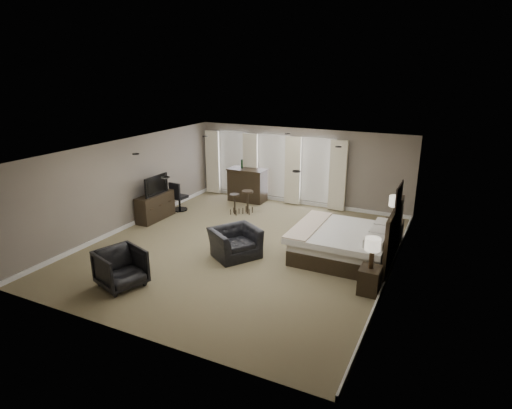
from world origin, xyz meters
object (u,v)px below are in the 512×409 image
at_px(armchair_near, 235,238).
at_px(bar_stool_right, 248,202).
at_px(nightstand_near, 370,280).
at_px(bed, 347,230).
at_px(bar_stool_left, 235,204).
at_px(armchair_far, 121,266).
at_px(dresser, 155,207).
at_px(tv, 154,192).
at_px(lamp_far, 395,209).
at_px(desk_chair, 179,196).
at_px(bar_counter, 247,185).
at_px(nightstand_far, 392,232).
at_px(lamp_near, 372,253).

bearing_deg(armchair_near, bar_stool_right, 54.83).
bearing_deg(nightstand_near, bed, 121.54).
bearing_deg(bar_stool_left, armchair_far, -89.05).
xyz_separation_m(armchair_near, bar_stool_right, (-1.21, 3.05, -0.10)).
relative_size(dresser, tv, 1.34).
xyz_separation_m(lamp_far, armchair_far, (-4.85, -4.95, -0.52)).
bearing_deg(desk_chair, nightstand_near, 163.13).
distance_m(lamp_far, bar_stool_right, 4.66).
bearing_deg(bar_counter, dresser, -119.52).
relative_size(nightstand_near, armchair_near, 0.50).
relative_size(lamp_far, bar_stool_left, 1.02).
distance_m(nightstand_far, lamp_near, 2.96).
bearing_deg(armchair_far, lamp_near, -48.08).
height_order(nightstand_near, armchair_near, armchair_near).
distance_m(lamp_far, armchair_far, 6.95).
height_order(bed, dresser, bed).
height_order(nightstand_near, bar_counter, bar_counter).
relative_size(nightstand_near, lamp_far, 0.82).
bearing_deg(bar_counter, armchair_far, -86.71).
relative_size(nightstand_near, bar_stool_left, 0.83).
height_order(bar_counter, bar_stool_right, bar_counter).
bearing_deg(armchair_near, lamp_near, -62.93).
relative_size(bed, nightstand_far, 3.65).
xyz_separation_m(armchair_near, bar_counter, (-1.85, 4.30, 0.09)).
bearing_deg(dresser, tv, 0.00).
height_order(bed, bar_counter, bed).
bearing_deg(bar_stool_right, tv, -143.46).
bearing_deg(desk_chair, nightstand_far, -173.44).
bearing_deg(dresser, desk_chair, 81.35).
relative_size(lamp_near, bar_counter, 0.50).
xyz_separation_m(nightstand_near, armchair_far, (-4.85, -2.05, 0.18)).
height_order(lamp_near, desk_chair, lamp_near).
bearing_deg(armchair_far, dresser, 47.97).
distance_m(bar_counter, bar_stool_left, 1.54).
xyz_separation_m(nightstand_far, lamp_near, (0.00, -2.90, 0.57)).
bearing_deg(bar_stool_right, bar_stool_left, -144.88).
height_order(lamp_near, armchair_near, lamp_near).
xyz_separation_m(armchair_far, bar_stool_right, (0.25, 5.46, -0.08)).
bearing_deg(desk_chair, bar_stool_right, -157.34).
bearing_deg(bar_stool_left, nightstand_far, -3.18).
height_order(nightstand_far, lamp_near, lamp_near).
distance_m(bar_counter, desk_chair, 2.47).
distance_m(lamp_near, armchair_far, 5.28).
distance_m(armchair_near, bar_stool_left, 3.21).
distance_m(bed, nightstand_near, 1.76).
distance_m(dresser, bar_stool_right, 2.89).
bearing_deg(tv, nightstand_far, -80.09).
relative_size(lamp_near, bar_stool_right, 0.87).
xyz_separation_m(lamp_near, armchair_near, (-3.39, 0.37, -0.40)).
height_order(bed, armchair_near, bed).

